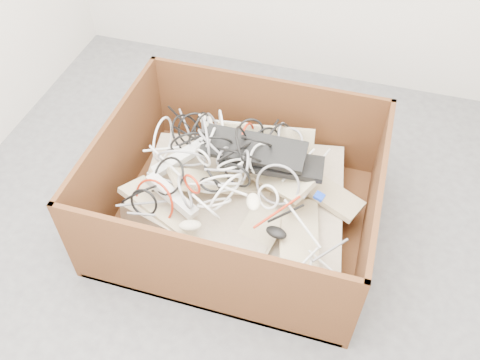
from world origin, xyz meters
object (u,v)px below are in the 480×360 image
(power_strip_left, at_px, (181,157))
(power_strip_right, at_px, (172,195))
(cardboard_box, at_px, (235,203))
(vga_plug, at_px, (319,196))

(power_strip_left, height_order, power_strip_right, power_strip_left)
(power_strip_left, relative_size, power_strip_right, 1.04)
(cardboard_box, xyz_separation_m, power_strip_left, (-0.29, 0.04, 0.22))
(power_strip_left, bearing_deg, vga_plug, -49.05)
(cardboard_box, distance_m, power_strip_right, 0.37)
(cardboard_box, relative_size, power_strip_left, 4.23)
(cardboard_box, relative_size, power_strip_right, 4.41)
(cardboard_box, xyz_separation_m, vga_plug, (0.42, -0.01, 0.21))
(cardboard_box, distance_m, power_strip_left, 0.37)
(power_strip_left, height_order, vga_plug, power_strip_left)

